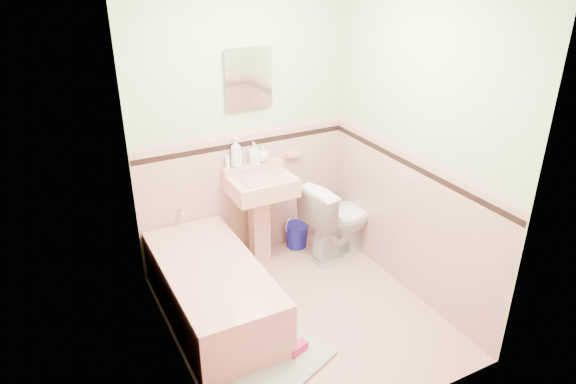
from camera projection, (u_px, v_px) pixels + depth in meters
name	position (u px, v px, depth m)	size (l,w,h in m)	color
floor	(302.00, 315.00, 4.23)	(2.20, 2.20, 0.00)	#D3988A
wall_back	(243.00, 129.00, 4.58)	(2.50, 2.50, 0.00)	#F0E7C4
wall_front	(404.00, 245.00, 2.82)	(2.50, 2.50, 0.00)	#F0E7C4
wall_left	(165.00, 203.00, 3.28)	(2.50, 2.50, 0.00)	#F0E7C4
wall_right	(415.00, 150.00, 4.12)	(2.50, 2.50, 0.00)	#F0E7C4
wainscot_back	(246.00, 197.00, 4.85)	(2.00, 2.00, 0.00)	#D69D8F
wainscot_front	(392.00, 338.00, 3.10)	(2.00, 2.00, 0.00)	#D69D8F
wainscot_left	(176.00, 288.00, 3.56)	(2.20, 2.20, 0.00)	#D69D8F
wainscot_right	(406.00, 223.00, 4.39)	(2.20, 2.20, 0.00)	#D69D8F
accent_back	(244.00, 144.00, 4.62)	(2.00, 2.00, 0.00)	black
accent_front	(400.00, 264.00, 2.89)	(2.00, 2.00, 0.00)	black
accent_left	(170.00, 220.00, 3.34)	(2.20, 2.20, 0.00)	black
accent_right	(412.00, 166.00, 4.16)	(2.20, 2.20, 0.00)	black
cap_back	(244.00, 133.00, 4.58)	(2.00, 2.00, 0.00)	#D39C94
cap_front	(401.00, 248.00, 2.84)	(2.00, 2.00, 0.00)	#D39C94
cap_left	(168.00, 206.00, 3.30)	(2.20, 2.20, 0.00)	#D39C94
cap_right	(413.00, 154.00, 4.12)	(2.20, 2.20, 0.00)	#D39C94
bathtub	(213.00, 293.00, 4.14)	(0.70, 1.50, 0.45)	tan
tub_faucet	(181.00, 210.00, 4.54)	(0.04, 0.04, 0.12)	silver
sink	(262.00, 221.00, 4.75)	(0.56, 0.48, 0.88)	tan
sink_faucet	(254.00, 164.00, 4.65)	(0.02, 0.02, 0.10)	silver
medicine_cabinet	(248.00, 78.00, 4.38)	(0.39, 0.04, 0.49)	white
soap_dish	(292.00, 154.00, 4.87)	(0.12, 0.07, 0.04)	tan
soap_bottle_left	(236.00, 152.00, 4.57)	(0.10, 0.10, 0.27)	#B2B2B2
soap_bottle_mid	(254.00, 153.00, 4.65)	(0.09, 0.09, 0.20)	#B2B2B2
soap_bottle_right	(263.00, 154.00, 4.70)	(0.12, 0.12, 0.15)	#B2B2B2
tube	(227.00, 162.00, 4.56)	(0.04, 0.04, 0.12)	white
toilet	(340.00, 218.00, 4.93)	(0.42, 0.75, 0.76)	white
bucket	(297.00, 236.00, 5.16)	(0.24, 0.24, 0.24)	#151595
bath_mat	(280.00, 364.00, 3.72)	(0.72, 0.48, 0.03)	gray
shoe	(297.00, 348.00, 3.80)	(0.16, 0.08, 0.06)	#BF1E59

